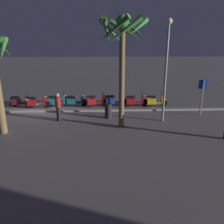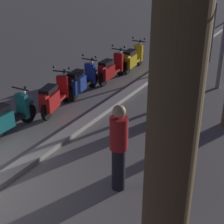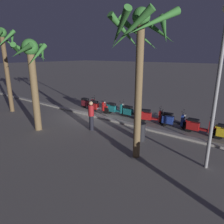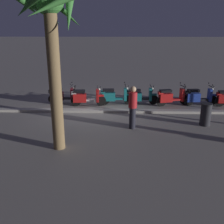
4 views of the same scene
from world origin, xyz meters
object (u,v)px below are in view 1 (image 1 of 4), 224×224
Objects in this scene: scooter_yellow_mid_front at (155,101)px; litter_bin at (108,111)px; palm_tree_near_sign at (122,42)px; scooter_red_second_in_line at (95,101)px; scooter_red_last_in_row at (134,101)px; scooter_teal_mid_centre at (56,101)px; pedestrian_strolling_near_curb at (58,106)px; scooter_teal_mid_rear at (75,101)px; street_lamp at (166,60)px; scooter_blue_tail_end at (114,100)px; crossing_sign at (202,93)px; scooter_red_far_back at (36,102)px; scooter_maroon_lead_nearest at (20,101)px.

litter_bin is (3.66, 2.68, 0.03)m from scooter_yellow_mid_front.
palm_tree_near_sign reaches higher than litter_bin.
scooter_red_last_in_row is at bearing 178.58° from scooter_red_second_in_line.
scooter_yellow_mid_front is 0.98× the size of scooter_teal_mid_centre.
scooter_red_last_in_row is at bearing 178.03° from scooter_teal_mid_centre.
scooter_teal_mid_centre is at bearing -76.49° from pedestrian_strolling_near_curb.
scooter_teal_mid_rear is 0.29× the size of street_lamp.
scooter_blue_tail_end is 1.02× the size of pedestrian_strolling_near_curb.
crossing_sign is (-8.76, 2.66, 1.06)m from scooter_teal_mid_rear.
palm_tree_near_sign is 2.98m from street_lamp.
crossing_sign reaches higher than scooter_yellow_mid_front.
pedestrian_strolling_near_curb is (3.80, -1.18, -3.72)m from palm_tree_near_sign.
scooter_teal_mid_rear is 0.93× the size of scooter_red_far_back.
scooter_red_second_in_line is 4.47m from scooter_red_far_back.
scooter_teal_mid_rear is 0.29× the size of palm_tree_near_sign.
crossing_sign reaches higher than scooter_blue_tail_end.
crossing_sign is at bearing -159.98° from palm_tree_near_sign.
scooter_red_far_back is at bearing 2.45° from scooter_blue_tail_end.
litter_bin is (-0.93, 2.84, 0.02)m from scooter_red_second_in_line.
scooter_teal_mid_rear is 3.95m from litter_bin.
street_lamp is at bearing 153.20° from scooter_teal_mid_centre.
scooter_blue_tail_end is 0.30× the size of palm_tree_near_sign.
scooter_red_last_in_row reaches higher than scooter_red_far_back.
scooter_yellow_mid_front is at bearing -155.07° from pedestrian_strolling_near_curb.
scooter_yellow_mid_front and scooter_teal_mid_centre have the same top height.
street_lamp reaches higher than pedestrian_strolling_near_curb.
street_lamp is (-10.08, 3.68, 3.24)m from scooter_maroon_lead_nearest.
scooter_maroon_lead_nearest is 7.34m from litter_bin.
scooter_yellow_mid_front is 1.03× the size of scooter_teal_mid_rear.
litter_bin is 0.16× the size of street_lamp.
scooter_teal_mid_rear is at bearing -3.36° from scooter_red_last_in_row.
litter_bin is (0.71, -1.64, -4.17)m from palm_tree_near_sign.
pedestrian_strolling_near_curb is at bearing -17.26° from palm_tree_near_sign.
palm_tree_near_sign is at bearing 19.20° from street_lamp.
scooter_red_last_in_row reaches higher than litter_bin.
litter_bin is at bearing 129.84° from scooter_teal_mid_rear.
scooter_teal_mid_rear is 1.38m from scooter_teal_mid_centre.
crossing_sign reaches higher than pedestrian_strolling_near_curb.
scooter_maroon_lead_nearest is (1.31, -0.30, 0.00)m from scooter_red_far_back.
scooter_red_last_in_row is at bearing 174.16° from scooter_blue_tail_end.
scooter_teal_mid_centre reaches higher than scooter_red_far_back.
palm_tree_near_sign reaches higher than street_lamp.
scooter_red_far_back is 3.92m from pedestrian_strolling_near_curb.
crossing_sign is (-5.71, 2.55, 1.04)m from scooter_blue_tail_end.
scooter_red_last_in_row is at bearing 178.63° from scooter_maroon_lead_nearest.
scooter_red_second_in_line is 0.30× the size of palm_tree_near_sign.
pedestrian_strolling_near_curb is 3.16m from litter_bin.
palm_tree_near_sign reaches higher than scooter_teal_mid_centre.
scooter_red_last_in_row is 6.24m from palm_tree_near_sign.
scooter_yellow_mid_front is 0.98× the size of scooter_blue_tail_end.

